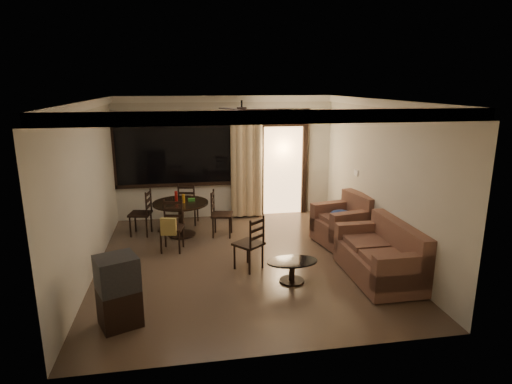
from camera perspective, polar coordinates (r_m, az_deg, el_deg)
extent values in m
plane|color=#7F6651|center=(7.70, -1.75, -9.18)|extent=(5.50, 5.50, 0.00)
plane|color=beige|center=(9.93, -4.04, 4.60)|extent=(5.00, 0.00, 5.00)
plane|color=beige|center=(4.66, 2.91, -6.63)|extent=(5.00, 0.00, 5.00)
plane|color=beige|center=(7.35, -21.51, 0.19)|extent=(0.00, 5.50, 5.50)
plane|color=beige|center=(7.98, 16.24, 1.68)|extent=(0.00, 5.50, 5.50)
plane|color=white|center=(7.07, -1.92, 12.14)|extent=(5.50, 5.50, 0.00)
cube|color=black|center=(9.83, -10.46, 5.33)|extent=(2.70, 0.04, 1.45)
cylinder|color=black|center=(9.65, -10.08, 10.00)|extent=(3.20, 0.03, 0.03)
cube|color=#FFC684|center=(10.17, 3.61, 2.83)|extent=(0.91, 0.03, 2.08)
cube|color=white|center=(8.93, 13.21, 2.51)|extent=(0.02, 0.18, 0.12)
cylinder|color=black|center=(7.07, -1.92, 11.65)|extent=(0.03, 0.03, 0.12)
cylinder|color=black|center=(7.07, -1.91, 10.92)|extent=(0.16, 0.16, 0.08)
cylinder|color=black|center=(8.87, -10.03, -1.47)|extent=(1.13, 1.13, 0.04)
cylinder|color=black|center=(8.97, -9.94, -3.56)|extent=(0.11, 0.11, 0.66)
cylinder|color=black|center=(9.08, -9.85, -5.57)|extent=(0.57, 0.57, 0.03)
cylinder|color=maroon|center=(8.91, -10.60, -0.57)|extent=(0.06, 0.06, 0.22)
cylinder|color=#AD7012|center=(8.79, -9.64, -0.87)|extent=(0.06, 0.06, 0.18)
cube|color=#2B7723|center=(8.93, -8.59, -1.01)|extent=(0.14, 0.10, 0.05)
cube|color=black|center=(9.15, -15.18, -2.82)|extent=(0.50, 0.50, 0.04)
cube|color=black|center=(8.80, -4.54, -3.04)|extent=(0.50, 0.50, 0.04)
cube|color=black|center=(8.15, -11.19, -4.70)|extent=(0.50, 0.50, 0.04)
cube|color=#AB8D49|center=(7.91, -11.59, -4.55)|extent=(0.29, 0.14, 0.32)
cube|color=black|center=(9.66, -9.00, -1.61)|extent=(0.50, 0.50, 0.04)
cube|color=black|center=(6.00, -17.72, -14.41)|extent=(0.63, 0.60, 0.50)
cube|color=black|center=(5.79, -18.08, -10.27)|extent=(0.63, 0.60, 0.45)
cube|color=black|center=(5.85, -15.68, -9.84)|extent=(0.16, 0.34, 0.30)
cube|color=#462320|center=(7.25, 15.95, -9.31)|extent=(0.90, 1.68, 0.42)
cube|color=#462320|center=(7.27, 18.55, -6.50)|extent=(0.22, 1.67, 0.68)
cube|color=#462320|center=(6.57, 18.91, -10.08)|extent=(0.89, 0.19, 0.52)
cube|color=#462320|center=(7.79, 13.68, -5.82)|extent=(0.89, 0.19, 0.52)
cube|color=#462320|center=(7.14, 15.70, -7.59)|extent=(0.64, 1.47, 0.13)
cube|color=#462320|center=(8.61, 11.40, -5.14)|extent=(1.11, 1.11, 0.44)
cube|color=#462320|center=(8.69, 13.53, -2.53)|extent=(0.40, 0.97, 0.72)
cube|color=#462320|center=(8.24, 12.85, -4.46)|extent=(0.96, 0.38, 0.56)
cube|color=#462320|center=(8.84, 10.19, -3.05)|extent=(0.96, 0.38, 0.56)
cube|color=#462320|center=(8.50, 11.17, -3.56)|extent=(0.80, 0.84, 0.13)
ellipsoid|color=navy|center=(8.46, 11.20, -2.81)|extent=(0.40, 0.33, 0.12)
ellipsoid|color=black|center=(6.84, 4.84, -9.21)|extent=(0.81, 0.49, 0.03)
cylinder|color=black|center=(6.91, 4.81, -10.51)|extent=(0.09, 0.09, 0.32)
cylinder|color=black|center=(6.98, 4.78, -11.69)|extent=(0.40, 0.40, 0.03)
cube|color=black|center=(7.23, -1.01, -6.93)|extent=(0.59, 0.59, 0.04)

